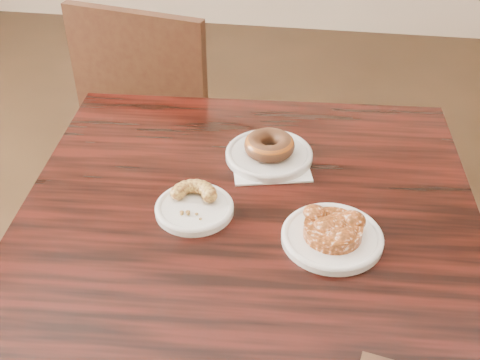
# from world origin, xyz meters

# --- Properties ---
(cafe_table) EXTENTS (0.90, 0.90, 0.75)m
(cafe_table) POSITION_xyz_m (0.07, -0.17, 0.38)
(cafe_table) COLOR black
(cafe_table) RESTS_ON floor
(chair_far) EXTENTS (0.50, 0.50, 0.90)m
(chair_far) POSITION_xyz_m (-0.27, 0.55, 0.45)
(chair_far) COLOR black
(chair_far) RESTS_ON floor
(napkin) EXTENTS (0.18, 0.18, 0.00)m
(napkin) POSITION_xyz_m (0.09, -0.00, 0.75)
(napkin) COLOR white
(napkin) RESTS_ON cafe_table
(plate_donut) EXTENTS (0.18, 0.18, 0.01)m
(plate_donut) POSITION_xyz_m (0.09, 0.01, 0.76)
(plate_donut) COLOR silver
(plate_donut) RESTS_ON napkin
(plate_cruller) EXTENTS (0.14, 0.14, 0.01)m
(plate_cruller) POSITION_xyz_m (-0.03, -0.18, 0.76)
(plate_cruller) COLOR white
(plate_cruller) RESTS_ON cafe_table
(plate_fritter) EXTENTS (0.18, 0.18, 0.01)m
(plate_fritter) POSITION_xyz_m (0.22, -0.22, 0.76)
(plate_fritter) COLOR white
(plate_fritter) RESTS_ON cafe_table
(glazed_donut) EXTENTS (0.10, 0.10, 0.04)m
(glazed_donut) POSITION_xyz_m (0.09, 0.01, 0.78)
(glazed_donut) COLOR #974316
(glazed_donut) RESTS_ON plate_donut
(apple_fritter) EXTENTS (0.14, 0.14, 0.03)m
(apple_fritter) POSITION_xyz_m (0.22, -0.22, 0.78)
(apple_fritter) COLOR #481F07
(apple_fritter) RESTS_ON plate_fritter
(cruller_fragment) EXTENTS (0.10, 0.10, 0.03)m
(cruller_fragment) POSITION_xyz_m (-0.03, -0.18, 0.78)
(cruller_fragment) COLOR #5C3112
(cruller_fragment) RESTS_ON plate_cruller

